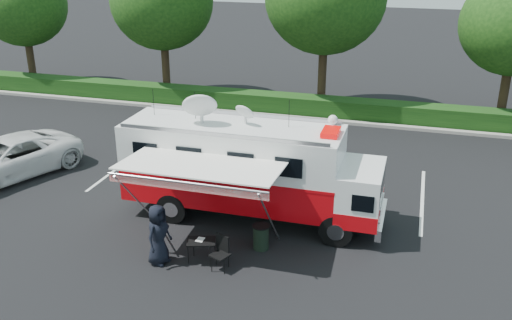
{
  "coord_description": "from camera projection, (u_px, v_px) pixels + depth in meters",
  "views": [
    {
      "loc": [
        4.92,
        -16.38,
        8.96
      ],
      "look_at": [
        0.0,
        0.5,
        1.9
      ],
      "focal_mm": 40.0,
      "sensor_mm": 36.0,
      "label": 1
    }
  ],
  "objects": [
    {
      "name": "folding_chair",
      "position": [
        221.0,
        249.0,
        16.15
      ],
      "size": [
        0.62,
        0.66,
        0.99
      ],
      "color": "black",
      "rests_on": "ground_plane"
    },
    {
      "name": "folding_table",
      "position": [
        201.0,
        242.0,
        16.42
      ],
      "size": [
        0.95,
        0.79,
        0.7
      ],
      "color": "black",
      "rests_on": "ground_plane"
    },
    {
      "name": "back_border",
      "position": [
        347.0,
        17.0,
        28.55
      ],
      "size": [
        60.0,
        6.14,
        8.87
      ],
      "color": "#9E998E",
      "rests_on": "ground_plane"
    },
    {
      "name": "command_truck",
      "position": [
        250.0,
        169.0,
        18.57
      ],
      "size": [
        8.55,
        2.35,
        4.11
      ],
      "color": "black",
      "rests_on": "ground_plane"
    },
    {
      "name": "stall_lines",
      "position": [
        262.0,
        181.0,
        22.01
      ],
      "size": [
        24.12,
        5.5,
        0.01
      ],
      "color": "silver",
      "rests_on": "ground_plane"
    },
    {
      "name": "white_suv",
      "position": [
        12.0,
        176.0,
        22.49
      ],
      "size": [
        4.54,
        6.09,
        1.54
      ],
      "primitive_type": "imported",
      "rotation": [
        0.0,
        0.0,
        -0.41
      ],
      "color": "silver",
      "rests_on": "ground_plane"
    },
    {
      "name": "awning",
      "position": [
        199.0,
        170.0,
        16.27
      ],
      "size": [
        4.67,
        2.43,
        2.82
      ],
      "color": "white",
      "rests_on": "ground_plane"
    },
    {
      "name": "trash_bin",
      "position": [
        261.0,
        237.0,
        17.21
      ],
      "size": [
        0.52,
        0.52,
        0.78
      ],
      "color": "black",
      "rests_on": "ground_plane"
    },
    {
      "name": "ground_plane",
      "position": [
        252.0,
        218.0,
        19.21
      ],
      "size": [
        120.0,
        120.0,
        0.0
      ],
      "primitive_type": "plane",
      "color": "black",
      "rests_on": "ground"
    },
    {
      "name": "person",
      "position": [
        160.0,
        262.0,
        16.62
      ],
      "size": [
        0.76,
        1.0,
        1.83
      ],
      "primitive_type": "imported",
      "rotation": [
        0.0,
        0.0,
        1.35
      ],
      "color": "black",
      "rests_on": "ground_plane"
    }
  ]
}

